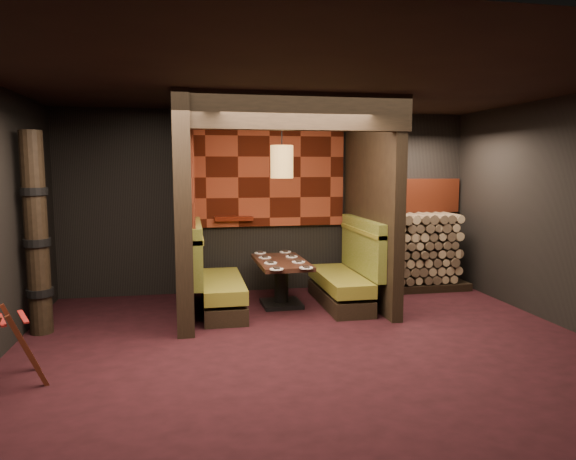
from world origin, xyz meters
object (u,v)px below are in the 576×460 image
at_px(pendant_lamp, 282,162).
at_px(firewood_stack, 414,252).
at_px(booth_bench_right, 347,277).
at_px(totem_column, 36,235).
at_px(luggage_rack, 3,345).
at_px(booth_bench_left, 215,283).
at_px(dining_table, 281,276).

relative_size(pendant_lamp, firewood_stack, 0.59).
relative_size(booth_bench_right, totem_column, 0.67).
bearing_deg(luggage_rack, booth_bench_right, 28.00).
bearing_deg(firewood_stack, luggage_rack, -152.17).
xyz_separation_m(booth_bench_left, dining_table, (0.95, 0.09, 0.03)).
height_order(totem_column, firewood_stack, totem_column).
relative_size(booth_bench_right, firewood_stack, 0.92).
bearing_deg(booth_bench_left, dining_table, 5.58).
bearing_deg(totem_column, pendant_lamp, 11.04).
distance_m(booth_bench_left, luggage_rack, 2.89).
height_order(dining_table, firewood_stack, firewood_stack).
bearing_deg(firewood_stack, dining_table, -165.19).
relative_size(pendant_lamp, totem_column, 0.43).
bearing_deg(booth_bench_right, luggage_rack, -152.00).
bearing_deg(booth_bench_left, luggage_rack, -134.07).
bearing_deg(pendant_lamp, dining_table, 90.00).
xyz_separation_m(dining_table, pendant_lamp, (0.00, -0.05, 1.62)).
distance_m(pendant_lamp, totem_column, 3.22).
distance_m(booth_bench_left, dining_table, 0.96).
height_order(pendant_lamp, luggage_rack, pendant_lamp).
bearing_deg(luggage_rack, totem_column, 93.00).
relative_size(dining_table, luggage_rack, 1.55).
height_order(booth_bench_left, dining_table, booth_bench_left).
distance_m(booth_bench_left, booth_bench_right, 1.89).
bearing_deg(totem_column, booth_bench_left, 14.75).
height_order(pendant_lamp, firewood_stack, pendant_lamp).
distance_m(booth_bench_left, totem_column, 2.30).
relative_size(totem_column, firewood_stack, 1.39).
distance_m(luggage_rack, firewood_stack, 5.95).
distance_m(booth_bench_right, totem_column, 4.10).
relative_size(booth_bench_left, booth_bench_right, 1.00).
height_order(pendant_lamp, totem_column, pendant_lamp).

